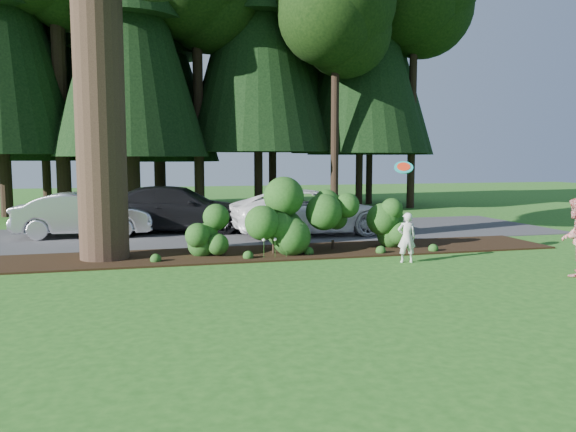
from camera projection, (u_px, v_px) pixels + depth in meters
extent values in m
plane|color=#225919|center=(313.00, 277.00, 12.42)|extent=(80.00, 80.00, 0.00)
cube|color=black|center=(279.00, 252.00, 15.55)|extent=(16.00, 2.50, 0.05)
cube|color=#38383A|center=(250.00, 233.00, 19.64)|extent=(22.00, 6.00, 0.03)
cylinder|color=#2F2117|center=(97.00, 22.00, 13.92)|extent=(1.24, 1.24, 12.00)
sphere|color=#1D4716|center=(206.00, 232.00, 14.93)|extent=(1.08, 1.08, 1.08)
cylinder|color=black|center=(206.00, 251.00, 14.99)|extent=(0.08, 0.08, 0.30)
sphere|color=#1D4716|center=(274.00, 221.00, 15.16)|extent=(1.35, 1.35, 1.35)
cylinder|color=black|center=(274.00, 250.00, 15.24)|extent=(0.08, 0.08, 0.30)
sphere|color=#1D4716|center=(333.00, 222.00, 15.91)|extent=(1.26, 1.26, 1.26)
cylinder|color=black|center=(333.00, 245.00, 15.98)|extent=(0.08, 0.08, 0.30)
sphere|color=#1D4716|center=(394.00, 225.00, 16.18)|extent=(1.17, 1.17, 1.17)
cylinder|color=black|center=(394.00, 244.00, 16.24)|extent=(0.08, 0.08, 0.30)
cylinder|color=#1D4716|center=(264.00, 250.00, 14.55)|extent=(0.01, 0.01, 0.50)
sphere|color=white|center=(264.00, 240.00, 14.53)|extent=(0.09, 0.09, 0.09)
cylinder|color=#1D4716|center=(275.00, 250.00, 14.63)|extent=(0.01, 0.01, 0.50)
sphere|color=white|center=(275.00, 239.00, 14.60)|extent=(0.09, 0.09, 0.09)
cylinder|color=#1D4716|center=(286.00, 249.00, 14.70)|extent=(0.01, 0.01, 0.50)
sphere|color=white|center=(286.00, 239.00, 14.68)|extent=(0.09, 0.09, 0.09)
cylinder|color=black|center=(59.00, 113.00, 24.16)|extent=(0.50, 0.50, 9.10)
cylinder|color=black|center=(131.00, 99.00, 25.31)|extent=(0.50, 0.50, 10.50)
cone|color=black|center=(129.00, 31.00, 25.00)|extent=(6.60, 6.60, 11.25)
cylinder|color=black|center=(202.00, 118.00, 24.71)|extent=(0.50, 0.50, 8.75)
cylinder|color=black|center=(264.00, 94.00, 26.29)|extent=(0.50, 0.50, 11.20)
cone|color=black|center=(263.00, 24.00, 25.96)|extent=(7.04, 7.04, 12.00)
cylinder|color=black|center=(318.00, 116.00, 28.10)|extent=(0.50, 0.50, 9.45)
cylinder|color=black|center=(377.00, 100.00, 27.20)|extent=(0.50, 0.50, 10.85)
cone|color=black|center=(378.00, 34.00, 26.88)|extent=(6.82, 6.82, 11.62)
cylinder|color=black|center=(405.00, 115.00, 29.81)|extent=(0.50, 0.50, 9.80)
cylinder|color=black|center=(48.00, 97.00, 27.65)|extent=(0.50, 0.50, 11.20)
cone|color=black|center=(45.00, 30.00, 27.32)|extent=(7.04, 7.04, 12.00)
cylinder|color=black|center=(163.00, 106.00, 28.58)|extent=(0.50, 0.50, 10.50)
cone|color=black|center=(162.00, 46.00, 28.26)|extent=(6.60, 6.60, 11.25)
cylinder|color=black|center=(273.00, 97.00, 30.96)|extent=(0.50, 0.50, 11.90)
cone|color=black|center=(273.00, 34.00, 30.61)|extent=(7.48, 7.48, 12.75)
cylinder|color=black|center=(361.00, 114.00, 31.82)|extent=(0.50, 0.50, 10.15)
cone|color=black|center=(362.00, 62.00, 31.52)|extent=(6.38, 6.38, 10.88)
cone|color=black|center=(362.00, 1.00, 31.17)|extent=(4.64, 4.64, 6.53)
imported|color=silver|center=(84.00, 215.00, 18.56)|extent=(4.48, 1.75, 1.45)
imported|color=white|center=(311.00, 212.00, 19.19)|extent=(5.54, 2.65, 1.53)
imported|color=black|center=(178.00, 209.00, 19.87)|extent=(5.84, 3.29, 1.60)
imported|color=silver|center=(407.00, 238.00, 14.13)|extent=(0.51, 0.39, 1.27)
imported|color=red|center=(576.00, 237.00, 12.50)|extent=(1.08, 1.03, 1.76)
cylinder|color=teal|center=(404.00, 167.00, 14.14)|extent=(0.54, 0.41, 0.41)
cylinder|color=red|center=(404.00, 167.00, 14.14)|extent=(0.38, 0.28, 0.29)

